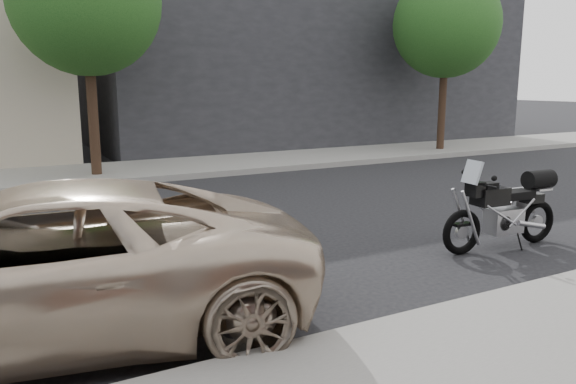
# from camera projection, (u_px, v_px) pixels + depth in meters

# --- Properties ---
(ground) EXTENTS (120.00, 120.00, 0.00)m
(ground) POSITION_uv_depth(u_px,v_px,m) (289.00, 225.00, 9.30)
(ground) COLOR black
(ground) RESTS_ON ground
(far_sidewalk) EXTENTS (44.00, 3.00, 0.15)m
(far_sidewalk) POSITION_uv_depth(u_px,v_px,m) (172.00, 168.00, 14.89)
(far_sidewalk) COLOR gray
(far_sidewalk) RESTS_ON ground
(far_building_dark) EXTENTS (16.00, 11.00, 7.00)m
(far_building_dark) POSITION_uv_depth(u_px,v_px,m) (281.00, 54.00, 23.54)
(far_building_dark) COLOR #252529
(far_building_dark) RESTS_ON ground
(street_tree_left) EXTENTS (3.40, 3.40, 5.70)m
(street_tree_left) POSITION_uv_depth(u_px,v_px,m) (446.00, 24.00, 17.89)
(street_tree_left) COLOR #342318
(street_tree_left) RESTS_ON far_sidewalk
(street_tree_mid) EXTENTS (3.40, 3.40, 5.70)m
(street_tree_mid) POSITION_uv_depth(u_px,v_px,m) (85.00, 1.00, 12.74)
(street_tree_mid) COLOR #342318
(street_tree_mid) RESTS_ON far_sidewalk
(motorcycle) EXTENTS (2.05, 0.66, 1.29)m
(motorcycle) POSITION_uv_depth(u_px,v_px,m) (508.00, 208.00, 7.96)
(motorcycle) COLOR black
(motorcycle) RESTS_ON ground
(minivan) EXTENTS (5.46, 3.30, 1.42)m
(minivan) POSITION_uv_depth(u_px,v_px,m) (28.00, 265.00, 5.01)
(minivan) COLOR beige
(minivan) RESTS_ON ground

